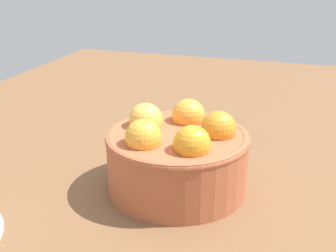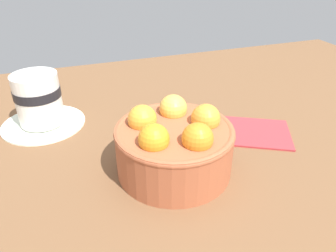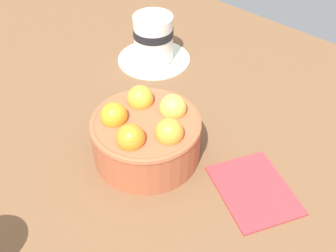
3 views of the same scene
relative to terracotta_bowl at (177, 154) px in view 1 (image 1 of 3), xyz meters
The scene contains 3 objects.
ground_plane 6.20cm from the terracotta_bowl, 45.36° to the left, with size 135.07×95.95×4.11cm, color brown.
terracotta_bowl is the anchor object (origin of this frame).
folded_napkin 16.70cm from the terracotta_bowl, 162.89° to the right, with size 11.97×9.30×0.60cm, color #B23338.
Camera 1 is at (42.15, 12.69, 24.59)cm, focal length 47.30 mm.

